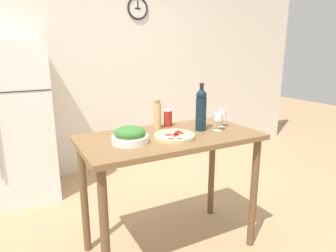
{
  "coord_description": "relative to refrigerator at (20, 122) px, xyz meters",
  "views": [
    {
      "loc": [
        -0.99,
        -1.83,
        1.53
      ],
      "look_at": [
        0.0,
        0.03,
        0.99
      ],
      "focal_mm": 32.0,
      "sensor_mm": 36.0,
      "label": 1
    }
  ],
  "objects": [
    {
      "name": "salad_bowl",
      "position": [
        0.62,
        -1.55,
        0.17
      ],
      "size": [
        0.24,
        0.24,
        0.11
      ],
      "color": "white",
      "rests_on": "prep_counter"
    },
    {
      "name": "wine_glass_far",
      "position": [
        1.41,
        -1.5,
        0.23
      ],
      "size": [
        0.07,
        0.07,
        0.14
      ],
      "color": "silver",
      "rests_on": "prep_counter"
    },
    {
      "name": "wall_back",
      "position": [
        0.94,
        0.37,
        0.5
      ],
      "size": [
        6.4,
        0.08,
        2.6
      ],
      "color": "silver",
      "rests_on": "ground_plane"
    },
    {
      "name": "wine_glass_near",
      "position": [
        1.32,
        -1.57,
        0.23
      ],
      "size": [
        0.07,
        0.07,
        0.14
      ],
      "color": "silver",
      "rests_on": "prep_counter"
    },
    {
      "name": "refrigerator",
      "position": [
        0.0,
        0.0,
        0.0
      ],
      "size": [
        0.6,
        0.68,
        1.61
      ],
      "color": "white",
      "rests_on": "ground_plane"
    },
    {
      "name": "homemade_pizza",
      "position": [
        0.93,
        -1.6,
        0.14
      ],
      "size": [
        0.29,
        0.29,
        0.03
      ],
      "color": "#DBC189",
      "rests_on": "prep_counter"
    },
    {
      "name": "wine_bottle",
      "position": [
        1.21,
        -1.5,
        0.29
      ],
      "size": [
        0.08,
        0.08,
        0.36
      ],
      "color": "#142833",
      "rests_on": "prep_counter"
    },
    {
      "name": "pepper_mill",
      "position": [
        0.94,
        -1.31,
        0.24
      ],
      "size": [
        0.06,
        0.06,
        0.25
      ],
      "color": "tan",
      "rests_on": "prep_counter"
    },
    {
      "name": "salt_canister",
      "position": [
        1.04,
        -1.28,
        0.19
      ],
      "size": [
        0.07,
        0.07,
        0.14
      ],
      "color": "#B2231E",
      "rests_on": "prep_counter"
    },
    {
      "name": "prep_counter",
      "position": [
        0.94,
        -1.51,
        -0.02
      ],
      "size": [
        1.3,
        0.67,
        0.93
      ],
      "color": "brown",
      "rests_on": "ground_plane"
    },
    {
      "name": "ground_plane",
      "position": [
        0.94,
        -1.51,
        -0.81
      ],
      "size": [
        14.0,
        14.0,
        0.0
      ],
      "primitive_type": "plane",
      "color": "tan"
    }
  ]
}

